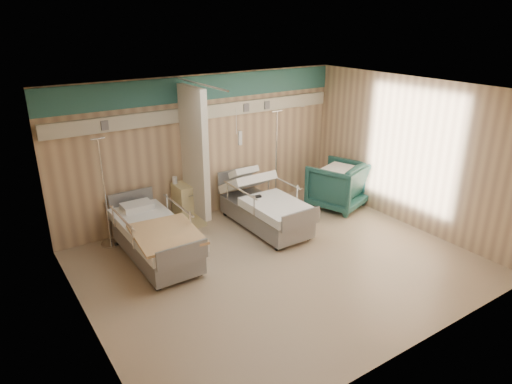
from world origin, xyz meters
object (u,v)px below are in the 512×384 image
Objects in this scene: bed_left at (156,242)px; iv_stand_left at (109,224)px; bed_right at (265,212)px; iv_stand_right at (276,187)px; bedside_cabinet at (189,204)px; visitor_armchair at (338,185)px.

iv_stand_left is (-0.48, 0.94, 0.08)m from bed_left.
bed_right is 2.20m from bed_left.
iv_stand_right is at bearing -2.66° from iv_stand_left.
bed_right is at bearing -19.39° from iv_stand_left.
bedside_cabinet is at bearing 141.95° from bed_right.
iv_stand_left is at bearing 116.97° from bed_left.
iv_stand_left reaches higher than visitor_armchair.
bed_left is (-2.20, 0.00, 0.00)m from bed_right.
iv_stand_right is at bearing -56.49° from visitor_armchair.
bed_right is 1.00× the size of bed_left.
bed_left is 1.06× the size of iv_stand_right.
iv_stand_right is 3.50m from iv_stand_left.
bed_left is 2.54× the size of bedside_cabinet.
iv_stand_right is (0.82, 0.78, 0.10)m from bed_right.
iv_stand_right is (1.97, -0.12, -0.01)m from bedside_cabinet.
iv_stand_right is (-1.03, 0.80, -0.06)m from visitor_armchair.
bedside_cabinet reaches higher than bed_right.
bedside_cabinet is 0.44× the size of iv_stand_left.
visitor_armchair is (1.85, -0.01, 0.17)m from bed_right.
bed_left is at bearing 180.00° from bed_right.
visitor_armchair is (3.00, -0.91, 0.06)m from bedside_cabinet.
iv_stand_left reaches higher than bed_right.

